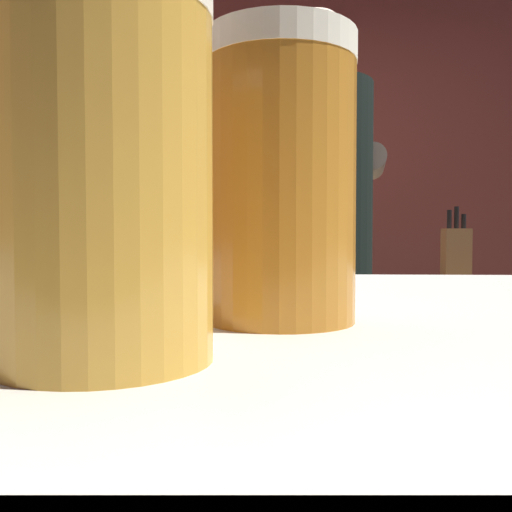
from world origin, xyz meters
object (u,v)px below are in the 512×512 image
chefs_knife (384,281)px  pint_glass_far (280,180)px  bottle_olive_oil (247,208)px  bottle_hot_sauce (288,207)px  pint_glass_near (103,177)px  bartender (314,256)px  mixing_bowl (148,275)px  knife_block (456,252)px  bottle_soy (231,209)px

chefs_knife → pint_glass_far: 1.82m
pint_glass_far → bottle_olive_oil: (-0.23, 3.12, 0.13)m
bottle_olive_oil → bottle_hot_sauce: bearing=-32.0°
bottle_olive_oil → pint_glass_near: bearing=-87.1°
bartender → pint_glass_far: bartender is taller
bartender → bottle_hot_sauce: size_ratio=7.41×
bartender → bottle_hot_sauce: bearing=10.8°
mixing_bowl → pint_glass_far: (0.51, -1.75, 0.18)m
bartender → knife_block: bartender is taller
chefs_knife → bottle_olive_oil: (-0.60, 1.34, 0.33)m
bartender → pint_glass_near: 1.47m
bartender → bottle_soy: bartender is taller
bottle_soy → bottle_hot_sauce: size_ratio=0.92×
knife_block → chefs_knife: size_ratio=1.20×
pint_glass_near → bottle_olive_oil: size_ratio=0.57×
mixing_bowl → bottle_olive_oil: bottle_olive_oil is taller
bottle_soy → pint_glass_far: bearing=-84.0°
bartender → knife_block: (0.59, 0.56, -0.01)m
knife_block → pint_glass_far: knife_block is taller
bottle_hot_sauce → bottle_olive_oil: size_ratio=0.99×
pint_glass_near → bottle_olive_oil: 3.22m
bartender → bottle_hot_sauce: 1.61m
knife_block → bottle_hot_sauce: bearing=122.3°
knife_block → bottle_olive_oil: 1.52m
mixing_bowl → knife_block: bearing=7.9°
bartender → bottle_olive_oil: bearing=18.9°
pint_glass_near → pint_glass_far: pint_glass_far is taller
chefs_knife → pint_glass_near: bearing=-88.5°
mixing_bowl → pint_glass_near: (0.44, -1.85, 0.18)m
mixing_bowl → bottle_olive_oil: size_ratio=0.71×
bottle_hot_sauce → bottle_soy: bearing=165.3°
mixing_bowl → pint_glass_near: size_ratio=1.24×
bottle_olive_oil → chefs_knife: bearing=-65.8°
bottle_soy → bottle_olive_oil: bearing=37.0°
knife_block → chefs_knife: (-0.31, -0.15, -0.10)m
bottle_hot_sauce → pint_glass_near: bearing=-91.7°
chefs_knife → bottle_olive_oil: bearing=128.9°
pint_glass_near → bartender: bearing=83.8°
bottle_hot_sauce → knife_block: bearing=-57.7°
bottle_soy → bottle_olive_oil: size_ratio=0.92×
mixing_bowl → chefs_knife: size_ratio=0.70×
chefs_knife → bottle_olive_oil: 1.51m
pint_glass_far → bottle_soy: (-0.32, 3.05, 0.12)m
pint_glass_near → pint_glass_far: bearing=56.6°
bartender → knife_block: 0.81m
chefs_knife → bottle_soy: (-0.70, 1.28, 0.32)m
mixing_bowl → bartender: bearing=-33.0°
knife_block → mixing_bowl: size_ratio=1.70×
mixing_bowl → bottle_soy: (0.19, 1.29, 0.31)m
pint_glass_far → bottle_soy: 3.07m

